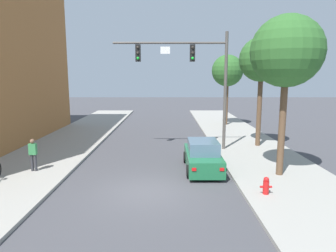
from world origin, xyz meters
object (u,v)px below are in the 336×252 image
Objects in this scene: street_tree_nearest at (286,52)px; street_tree_second at (261,60)px; car_lead_green at (202,157)px; traffic_signal_mast at (193,68)px; pedestrian_sidewalk_left_walker at (32,153)px; fire_hydrant at (265,185)px; street_tree_third at (227,71)px.

street_tree_second is at bearing 82.79° from street_tree_nearest.
car_lead_green is at bearing 161.77° from street_tree_nearest.
pedestrian_sidewalk_left_walker is at bearing -150.56° from traffic_signal_mast.
fire_hydrant is (10.74, -3.04, -0.56)m from pedestrian_sidewalk_left_walker.
street_tree_nearest is 1.02× the size of street_tree_second.
fire_hydrant is 18.78m from street_tree_third.
pedestrian_sidewalk_left_walker is at bearing -156.27° from street_tree_second.
street_tree_third is (3.97, 14.36, 4.69)m from car_lead_green.
street_tree_second is (4.61, 0.98, 0.57)m from traffic_signal_mast.
street_tree_second is at bearing -87.32° from street_tree_third.
traffic_signal_mast is 1.02× the size of street_tree_second.
fire_hydrant is (2.36, -7.77, -4.87)m from traffic_signal_mast.
street_tree_nearest is at bearing -18.23° from car_lead_green.
street_tree_nearest reaches higher than traffic_signal_mast.
traffic_signal_mast is at bearing -168.01° from street_tree_second.
pedestrian_sidewalk_left_walker is 20.04m from street_tree_third.
fire_hydrant is at bearing -95.76° from street_tree_third.
traffic_signal_mast is at bearing 29.44° from pedestrian_sidewalk_left_walker.
street_tree_second is at bearing 11.99° from traffic_signal_mast.
fire_hydrant is 0.10× the size of street_tree_nearest.
car_lead_green is 4.26m from fire_hydrant.
traffic_signal_mast reaches higher than street_tree_second.
street_tree_third reaches higher than car_lead_green.
street_tree_nearest reaches higher than street_tree_second.
pedestrian_sidewalk_left_walker is (-8.59, -0.63, 0.34)m from car_lead_green.
pedestrian_sidewalk_left_walker reaches higher than car_lead_green.
car_lead_green is 0.62× the size of street_tree_third.
traffic_signal_mast reaches higher than pedestrian_sidewalk_left_walker.
street_tree_third is (0.36, 15.55, -0.55)m from street_tree_nearest.
traffic_signal_mast is at bearing 92.92° from car_lead_green.
traffic_signal_mast reaches higher than street_tree_third.
car_lead_green is 8.51m from street_tree_second.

